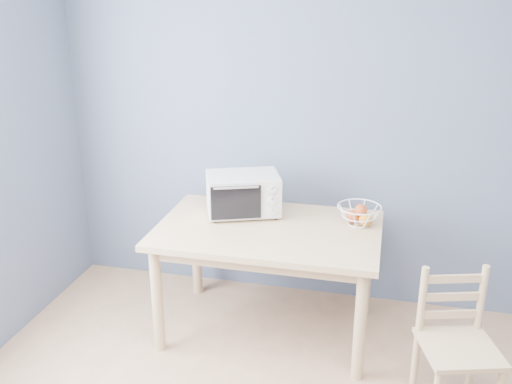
% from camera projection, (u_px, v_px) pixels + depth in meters
% --- Properties ---
extents(room, '(4.01, 4.51, 2.61)m').
position_uv_depth(room, '(277.00, 285.00, 1.80)').
color(room, tan).
rests_on(room, ground).
extents(dining_table, '(1.40, 0.90, 0.75)m').
position_uv_depth(dining_table, '(268.00, 242.00, 3.62)').
color(dining_table, tan).
rests_on(dining_table, ground).
extents(toaster_oven, '(0.55, 0.48, 0.28)m').
position_uv_depth(toaster_oven, '(240.00, 193.00, 3.75)').
color(toaster_oven, beige).
rests_on(toaster_oven, dining_table).
extents(fruit_basket, '(0.33, 0.33, 0.14)m').
position_uv_depth(fruit_basket, '(359.00, 214.00, 3.60)').
color(fruit_basket, white).
rests_on(fruit_basket, dining_table).
extents(dining_chair, '(0.47, 0.47, 0.81)m').
position_uv_depth(dining_chair, '(456.00, 347.00, 2.99)').
color(dining_chair, tan).
rests_on(dining_chair, ground).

